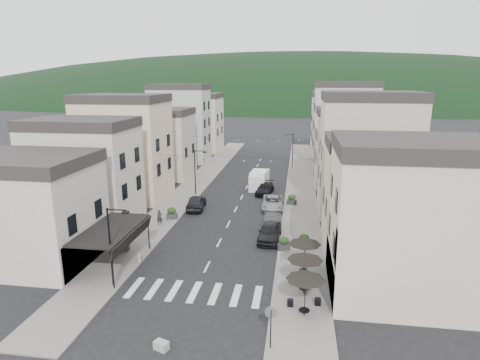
% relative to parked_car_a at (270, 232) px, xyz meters
% --- Properties ---
extents(ground, '(700.00, 700.00, 0.00)m').
position_rel_parked_car_a_xyz_m(ground, '(-4.60, -12.36, -0.84)').
color(ground, black).
rests_on(ground, ground).
extents(sidewalk_left, '(4.00, 76.00, 0.12)m').
position_rel_parked_car_a_xyz_m(sidewalk_left, '(-12.10, 19.64, -0.78)').
color(sidewalk_left, slate).
rests_on(sidewalk_left, ground).
extents(sidewalk_right, '(4.00, 76.00, 0.12)m').
position_rel_parked_car_a_xyz_m(sidewalk_right, '(2.90, 19.64, -0.78)').
color(sidewalk_right, slate).
rests_on(sidewalk_right, ground).
extents(hill_backdrop, '(640.00, 360.00, 70.00)m').
position_rel_parked_car_a_xyz_m(hill_backdrop, '(-4.60, 287.64, -0.84)').
color(hill_backdrop, black).
rests_on(hill_backdrop, ground).
extents(boutique_building, '(12.00, 8.00, 8.00)m').
position_rel_parked_car_a_xyz_m(boutique_building, '(-20.10, -7.36, 3.16)').
color(boutique_building, '#B9B2AA').
rests_on(boutique_building, ground).
extents(bistro_building, '(10.00, 8.00, 10.00)m').
position_rel_parked_car_a_xyz_m(bistro_building, '(9.90, -8.36, 4.16)').
color(bistro_building, beige).
rests_on(bistro_building, ground).
extents(boutique_awning, '(3.77, 7.50, 3.28)m').
position_rel_parked_car_a_xyz_m(boutique_awning, '(-11.85, -7.36, 2.28)').
color(boutique_awning, black).
rests_on(boutique_awning, ground).
extents(buildings_row_left, '(10.20, 54.16, 14.00)m').
position_rel_parked_car_a_xyz_m(buildings_row_left, '(-19.10, 25.40, 5.28)').
color(buildings_row_left, '#B9B2AA').
rests_on(buildings_row_left, ground).
extents(buildings_row_right, '(10.20, 54.16, 14.50)m').
position_rel_parked_car_a_xyz_m(buildings_row_right, '(9.90, 24.24, 5.48)').
color(buildings_row_right, beige).
rests_on(buildings_row_right, ground).
extents(cafe_terrace, '(2.50, 8.10, 2.53)m').
position_rel_parked_car_a_xyz_m(cafe_terrace, '(3.10, -9.56, 1.52)').
color(cafe_terrace, black).
rests_on(cafe_terrace, ground).
extents(streetlamp_left_near, '(1.70, 0.56, 6.00)m').
position_rel_parked_car_a_xyz_m(streetlamp_left_near, '(-10.42, -10.36, 2.86)').
color(streetlamp_left_near, black).
rests_on(streetlamp_left_near, ground).
extents(streetlamp_left_far, '(1.70, 0.56, 6.00)m').
position_rel_parked_car_a_xyz_m(streetlamp_left_far, '(-10.42, 13.64, 2.86)').
color(streetlamp_left_far, black).
rests_on(streetlamp_left_far, ground).
extents(streetlamp_right_far, '(1.70, 0.56, 6.00)m').
position_rel_parked_car_a_xyz_m(streetlamp_right_far, '(1.22, 31.64, 2.86)').
color(streetlamp_right_far, black).
rests_on(streetlamp_right_far, ground).
extents(traffic_sign, '(0.70, 0.07, 2.70)m').
position_rel_parked_car_a_xyz_m(traffic_sign, '(1.20, -15.86, 1.09)').
color(traffic_sign, black).
rests_on(traffic_sign, ground).
extents(bollards, '(11.66, 10.26, 0.60)m').
position_rel_parked_car_a_xyz_m(bollards, '(-4.60, -6.86, -0.42)').
color(bollards, gray).
rests_on(bollards, ground).
extents(bunting_near, '(19.00, 0.28, 0.62)m').
position_rel_parked_car_a_xyz_m(bunting_near, '(-4.60, 9.64, 4.82)').
color(bunting_near, black).
rests_on(bunting_near, ground).
extents(bunting_far, '(19.00, 0.28, 0.62)m').
position_rel_parked_car_a_xyz_m(bunting_far, '(-4.60, 25.64, 4.82)').
color(bunting_far, black).
rests_on(bunting_far, ground).
extents(parked_car_a, '(2.17, 4.98, 1.67)m').
position_rel_parked_car_a_xyz_m(parked_car_a, '(0.00, 0.00, 0.00)').
color(parked_car_a, black).
rests_on(parked_car_a, ground).
extents(parked_car_b, '(1.72, 4.44, 1.44)m').
position_rel_parked_car_a_xyz_m(parked_car_b, '(0.00, 2.78, -0.12)').
color(parked_car_b, '#2D2D2F').
rests_on(parked_car_b, ground).
extents(parked_car_c, '(2.60, 5.32, 1.46)m').
position_rel_parked_car_a_xyz_m(parked_car_c, '(-0.36, 9.56, -0.11)').
color(parked_car_c, gray).
rests_on(parked_car_c, ground).
extents(parked_car_d, '(2.42, 4.95, 1.39)m').
position_rel_parked_car_a_xyz_m(parked_car_d, '(-1.80, 15.68, -0.14)').
color(parked_car_d, black).
rests_on(parked_car_d, ground).
extents(parked_car_e, '(2.41, 4.99, 1.64)m').
position_rel_parked_car_a_xyz_m(parked_car_e, '(-9.20, 8.17, -0.01)').
color(parked_car_e, black).
rests_on(parked_car_e, ground).
extents(delivery_van, '(2.44, 5.42, 2.54)m').
position_rel_parked_car_a_xyz_m(delivery_van, '(-2.81, 18.50, 0.41)').
color(delivery_van, white).
rests_on(delivery_van, ground).
extents(pedestrian_a, '(0.64, 0.49, 1.55)m').
position_rel_parked_car_a_xyz_m(pedestrian_a, '(-11.54, 2.18, 0.06)').
color(pedestrian_a, black).
rests_on(pedestrian_a, sidewalk_left).
extents(pedestrian_b, '(0.88, 0.71, 1.72)m').
position_rel_parked_car_a_xyz_m(pedestrian_b, '(-12.65, 0.51, 0.15)').
color(pedestrian_b, black).
rests_on(pedestrian_b, sidewalk_left).
extents(concrete_block_a, '(0.92, 0.75, 0.50)m').
position_rel_parked_car_a_xyz_m(concrete_block_a, '(-4.84, -16.71, -0.59)').
color(concrete_block_a, '#97958F').
rests_on(concrete_block_a, ground).
extents(planter_la, '(1.06, 0.63, 1.15)m').
position_rel_parked_car_a_xyz_m(planter_la, '(-12.53, -4.51, -0.16)').
color(planter_la, '#2A2B2D').
rests_on(planter_la, sidewalk_left).
extents(planter_lb, '(1.21, 0.76, 1.28)m').
position_rel_parked_car_a_xyz_m(planter_lb, '(-10.85, 4.09, -0.09)').
color(planter_lb, '#323235').
rests_on(planter_lb, sidewalk_left).
extents(planter_ra, '(1.10, 0.72, 1.15)m').
position_rel_parked_car_a_xyz_m(planter_ra, '(3.16, -1.29, -0.16)').
color(planter_ra, '#292A2C').
rests_on(planter_ra, sidewalk_right).
extents(planter_rb, '(1.20, 0.96, 1.18)m').
position_rel_parked_car_a_xyz_m(planter_rb, '(1.40, -2.27, -0.14)').
color(planter_rb, '#2E2E31').
rests_on(planter_rb, sidewalk_right).
extents(planter_rc, '(1.22, 0.94, 1.21)m').
position_rel_parked_car_a_xyz_m(planter_rc, '(1.83, 11.21, -0.13)').
color(planter_rc, '#2A2A2C').
rests_on(planter_rc, sidewalk_right).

